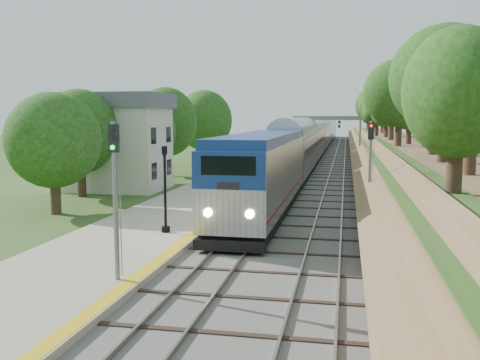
% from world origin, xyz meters
% --- Properties ---
extents(trackbed, '(9.50, 170.00, 0.28)m').
position_xyz_m(trackbed, '(2.00, 60.00, 0.07)').
color(trackbed, '#4C4944').
rests_on(trackbed, ground).
extents(platform, '(6.40, 68.00, 0.38)m').
position_xyz_m(platform, '(-5.20, 16.00, 0.19)').
color(platform, gray).
rests_on(platform, ground).
extents(yellow_stripe, '(0.55, 68.00, 0.01)m').
position_xyz_m(yellow_stripe, '(-2.35, 16.00, 0.39)').
color(yellow_stripe, gold).
rests_on(yellow_stripe, platform).
extents(embankment, '(10.64, 170.00, 11.70)m').
position_xyz_m(embankment, '(10.35, 60.00, 1.95)').
color(embankment, brown).
rests_on(embankment, ground).
extents(station_building, '(8.60, 6.60, 8.00)m').
position_xyz_m(station_building, '(-14.00, 30.00, 4.09)').
color(station_building, beige).
rests_on(station_building, ground).
extents(signal_gantry, '(8.40, 0.38, 6.20)m').
position_xyz_m(signal_gantry, '(2.47, 54.99, 4.82)').
color(signal_gantry, slate).
rests_on(signal_gantry, ground).
extents(trees_behind_platform, '(7.82, 53.32, 7.21)m').
position_xyz_m(trees_behind_platform, '(-11.17, 20.67, 4.53)').
color(trees_behind_platform, '#332316').
rests_on(trees_behind_platform, ground).
extents(train, '(3.26, 152.73, 4.79)m').
position_xyz_m(train, '(0.00, 85.44, 2.43)').
color(train, black).
rests_on(train, trackbed).
extents(lamppost_far, '(0.42, 0.42, 4.26)m').
position_xyz_m(lamppost_far, '(-3.81, 13.06, 2.28)').
color(lamppost_far, black).
rests_on(lamppost_far, platform).
extents(signal_platform, '(0.32, 0.26, 5.52)m').
position_xyz_m(signal_platform, '(-2.90, 5.30, 3.77)').
color(signal_platform, slate).
rests_on(signal_platform, platform).
extents(signal_farside, '(0.31, 0.25, 5.72)m').
position_xyz_m(signal_farside, '(6.20, 18.60, 3.61)').
color(signal_farside, slate).
rests_on(signal_farside, ground).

